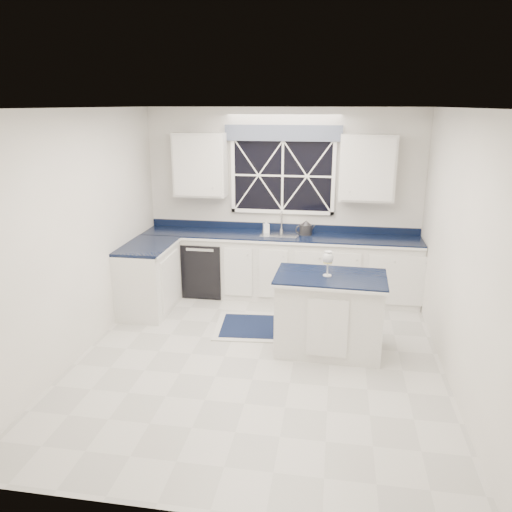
% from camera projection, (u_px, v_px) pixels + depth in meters
% --- Properties ---
extents(ground, '(4.50, 4.50, 0.00)m').
position_uv_depth(ground, '(259.00, 359.00, 5.58)').
color(ground, '#A2A29E').
rests_on(ground, ground).
extents(back_wall, '(4.00, 0.10, 2.70)m').
position_uv_depth(back_wall, '(282.00, 203.00, 7.31)').
color(back_wall, beige).
rests_on(back_wall, ground).
extents(base_cabinets, '(3.99, 1.60, 0.90)m').
position_uv_depth(base_cabinets, '(255.00, 270.00, 7.19)').
color(base_cabinets, silver).
rests_on(base_cabinets, ground).
extents(countertop, '(3.98, 0.64, 0.04)m').
position_uv_depth(countertop, '(280.00, 236.00, 7.16)').
color(countertop, black).
rests_on(countertop, base_cabinets).
extents(dishwasher, '(0.60, 0.58, 0.82)m').
position_uv_depth(dishwasher, '(206.00, 266.00, 7.47)').
color(dishwasher, black).
rests_on(dishwasher, ground).
extents(window, '(1.65, 0.09, 1.26)m').
position_uv_depth(window, '(283.00, 170.00, 7.13)').
color(window, black).
rests_on(window, ground).
extents(upper_cabinets, '(3.10, 0.34, 0.90)m').
position_uv_depth(upper_cabinets, '(282.00, 166.00, 6.99)').
color(upper_cabinets, silver).
rests_on(upper_cabinets, ground).
extents(faucet, '(0.05, 0.20, 0.30)m').
position_uv_depth(faucet, '(281.00, 221.00, 7.29)').
color(faucet, '#BCBCBE').
rests_on(faucet, countertop).
extents(island, '(1.25, 0.78, 0.91)m').
position_uv_depth(island, '(329.00, 313.00, 5.66)').
color(island, silver).
rests_on(island, ground).
extents(rug, '(1.47, 0.97, 0.02)m').
position_uv_depth(rug, '(271.00, 327.00, 6.36)').
color(rug, '#B9B9B4').
rests_on(rug, ground).
extents(kettle, '(0.28, 0.24, 0.21)m').
position_uv_depth(kettle, '(306.00, 228.00, 7.12)').
color(kettle, '#2A2A2C').
rests_on(kettle, countertop).
extents(wine_glass, '(0.12, 0.12, 0.28)m').
position_uv_depth(wine_glass, '(328.00, 259.00, 5.47)').
color(wine_glass, silver).
rests_on(wine_glass, island).
extents(soap_bottle, '(0.11, 0.11, 0.19)m').
position_uv_depth(soap_bottle, '(266.00, 226.00, 7.25)').
color(soap_bottle, silver).
rests_on(soap_bottle, countertop).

